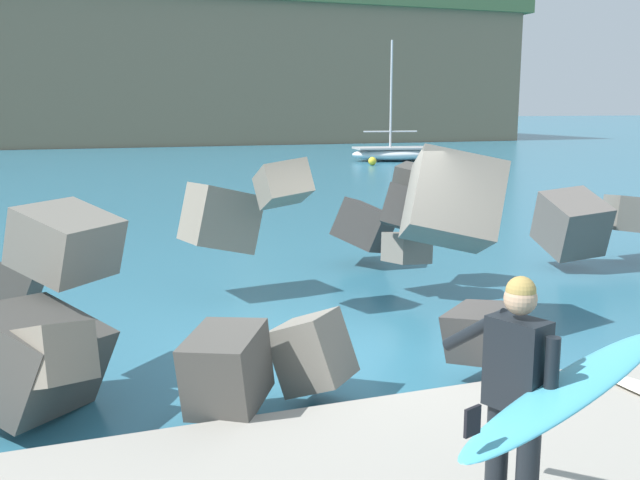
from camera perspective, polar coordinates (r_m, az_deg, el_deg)
ground_plane at (r=9.14m, az=3.32°, el=-9.05°), size 400.00×400.00×0.00m
breakwater_jetty at (r=9.70m, az=-0.31°, el=-0.42°), size 29.96×7.68×3.14m
surfer_with_board at (r=4.86m, az=16.51°, el=-11.42°), size 2.09×1.43×1.78m
boat_near_centre at (r=41.77m, az=6.08°, el=6.87°), size 5.52×2.98×6.72m
mooring_buoy_outer at (r=38.57m, az=4.16°, el=6.25°), size 0.44×0.44×0.44m
headland_bluff at (r=78.99m, az=-22.93°, el=12.02°), size 88.30×45.36×12.50m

